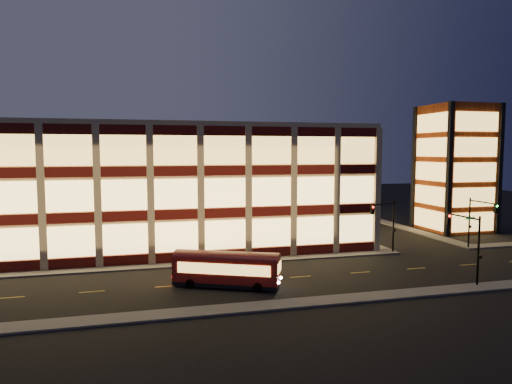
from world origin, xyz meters
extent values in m
plane|color=black|center=(0.00, 0.00, 0.00)|extent=(200.00, 200.00, 0.00)
cube|color=#514F4C|center=(-3.00, 1.00, 0.07)|extent=(54.00, 2.00, 0.15)
cube|color=#514F4C|center=(23.00, 17.00, 0.07)|extent=(2.00, 30.00, 0.15)
cube|color=#514F4C|center=(40.00, 1.00, 0.07)|extent=(14.00, 2.00, 0.15)
cube|color=#514F4C|center=(34.00, 17.00, 0.07)|extent=(2.00, 30.00, 0.15)
cube|color=#514F4C|center=(0.00, -13.00, 0.07)|extent=(100.00, 2.00, 0.15)
cube|color=tan|center=(-3.00, 17.00, 7.00)|extent=(50.00, 30.00, 14.00)
cube|color=tan|center=(-3.00, 17.00, 14.25)|extent=(50.40, 30.40, 0.50)
cube|color=#470C0A|center=(-3.00, 1.88, 0.65)|extent=(50.10, 0.25, 1.00)
cube|color=#FECB6A|center=(-3.00, 1.90, 2.75)|extent=(49.00, 0.20, 3.00)
cube|color=#470C0A|center=(22.12, 17.00, 0.65)|extent=(0.25, 30.10, 1.00)
cube|color=#FECB6A|center=(22.10, 17.00, 2.75)|extent=(0.20, 29.00, 3.00)
cube|color=#470C0A|center=(-3.00, 1.88, 5.05)|extent=(50.10, 0.25, 1.00)
cube|color=#FECB6A|center=(-3.00, 1.90, 7.15)|extent=(49.00, 0.20, 3.00)
cube|color=#470C0A|center=(22.12, 17.00, 5.05)|extent=(0.25, 30.10, 1.00)
cube|color=#FECB6A|center=(22.10, 17.00, 7.15)|extent=(0.20, 29.00, 3.00)
cube|color=#470C0A|center=(-3.00, 1.88, 9.45)|extent=(50.10, 0.25, 1.00)
cube|color=#FECB6A|center=(-3.00, 1.90, 11.55)|extent=(49.00, 0.20, 3.00)
cube|color=#470C0A|center=(22.12, 17.00, 9.45)|extent=(0.25, 30.10, 1.00)
cube|color=#FECB6A|center=(22.10, 17.00, 11.55)|extent=(0.20, 29.00, 3.00)
cube|color=#8C3814|center=(40.00, 12.00, 9.00)|extent=(8.00, 8.00, 18.00)
cube|color=black|center=(36.00, 8.00, 9.00)|extent=(0.60, 0.60, 18.00)
cube|color=black|center=(44.00, 8.00, 9.00)|extent=(0.60, 0.60, 18.00)
cube|color=black|center=(36.00, 16.00, 9.00)|extent=(0.60, 0.60, 18.00)
cube|color=black|center=(44.00, 16.00, 9.00)|extent=(0.60, 0.60, 18.00)
cube|color=#EEB553|center=(40.00, 7.92, 1.80)|extent=(6.60, 0.16, 2.60)
cube|color=#EEB553|center=(35.92, 12.00, 1.80)|extent=(0.16, 6.60, 2.60)
cube|color=#EEB553|center=(40.00, 7.92, 5.20)|extent=(6.60, 0.16, 2.60)
cube|color=#EEB553|center=(35.92, 12.00, 5.20)|extent=(0.16, 6.60, 2.60)
cube|color=#EEB553|center=(40.00, 7.92, 8.60)|extent=(6.60, 0.16, 2.60)
cube|color=#EEB553|center=(35.92, 12.00, 8.60)|extent=(0.16, 6.60, 2.60)
cube|color=#EEB553|center=(40.00, 7.92, 12.00)|extent=(6.60, 0.16, 2.60)
cube|color=#EEB553|center=(35.92, 12.00, 12.00)|extent=(0.16, 6.60, 2.60)
cube|color=#EEB553|center=(40.00, 7.92, 15.40)|extent=(6.60, 0.16, 2.60)
cube|color=#EEB553|center=(35.92, 12.00, 15.40)|extent=(0.16, 6.60, 2.60)
cylinder|color=black|center=(23.50, 0.80, 3.00)|extent=(0.18, 0.18, 6.00)
cylinder|color=black|center=(21.75, 0.05, 5.70)|extent=(3.56, 1.63, 0.14)
cube|color=black|center=(20.00, -0.70, 5.20)|extent=(0.32, 0.32, 0.95)
sphere|color=#FF0C05|center=(20.00, -0.88, 5.50)|extent=(0.20, 0.20, 0.20)
cube|color=black|center=(23.50, 0.60, 2.60)|extent=(0.25, 0.18, 0.28)
cylinder|color=black|center=(33.50, 0.80, 3.00)|extent=(0.18, 0.18, 6.00)
cylinder|color=black|center=(33.50, -1.20, 5.70)|extent=(0.14, 4.00, 0.14)
cube|color=black|center=(33.50, -3.20, 5.20)|extent=(0.32, 0.32, 0.95)
sphere|color=#0CFF26|center=(33.50, -3.38, 5.50)|extent=(0.20, 0.20, 0.20)
cube|color=black|center=(33.50, 0.60, 2.60)|extent=(0.25, 0.18, 0.28)
cube|color=#0C7226|center=(33.50, 0.65, 3.60)|extent=(1.20, 0.06, 0.28)
cylinder|color=black|center=(23.50, -12.50, 3.00)|extent=(0.18, 0.18, 6.00)
cylinder|color=black|center=(23.50, -10.50, 5.70)|extent=(0.14, 4.00, 0.14)
cube|color=black|center=(23.50, -8.50, 5.20)|extent=(0.32, 0.32, 0.95)
sphere|color=#FF0C05|center=(23.50, -8.68, 5.50)|extent=(0.20, 0.20, 0.20)
cube|color=black|center=(23.50, -12.70, 2.60)|extent=(0.25, 0.18, 0.28)
cube|color=maroon|center=(2.93, -7.30, 1.52)|extent=(9.04, 5.79, 2.05)
cube|color=black|center=(2.93, -7.30, 0.31)|extent=(9.04, 5.79, 0.31)
cylinder|color=black|center=(-0.08, -6.98, 0.40)|extent=(0.84, 0.58, 0.80)
cylinder|color=black|center=(0.75, -5.20, 0.40)|extent=(0.84, 0.58, 0.80)
cylinder|color=black|center=(5.10, -9.39, 0.40)|extent=(0.84, 0.58, 0.80)
cylinder|color=black|center=(5.93, -7.61, 0.40)|extent=(0.84, 0.58, 0.80)
cube|color=#EEB553|center=(2.44, -8.34, 1.79)|extent=(7.15, 3.37, 0.89)
cube|color=#EEB553|center=(3.41, -6.26, 1.79)|extent=(7.15, 3.37, 0.89)
camera|label=1|loc=(-4.01, -44.44, 11.40)|focal=32.00mm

